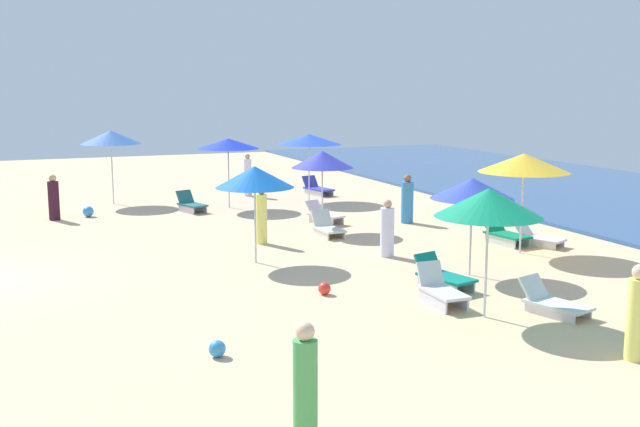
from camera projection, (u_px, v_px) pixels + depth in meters
name	position (u px, v px, depth m)	size (l,w,h in m)	color
umbrella_0	(524.00, 163.00, 19.65)	(2.38, 2.38, 2.66)	silver
lounge_chair_0_0	(538.00, 238.00, 20.93)	(1.47, 1.15, 0.62)	silver
lounge_chair_0_1	(505.00, 234.00, 21.15)	(1.56, 0.85, 0.73)	silver
umbrella_1	(309.00, 139.00, 28.77)	(2.50, 2.50, 2.58)	silver
lounge_chair_1_0	(317.00, 188.00, 30.69)	(1.60, 0.96, 0.73)	silver
umbrella_2	(322.00, 159.00, 22.76)	(1.90, 1.90, 2.47)	silver
lounge_chair_2_0	(324.00, 215.00, 24.31)	(1.44, 1.02, 0.70)	silver
lounge_chair_2_1	(327.00, 228.00, 22.30)	(1.34, 0.65, 0.72)	silver
umbrella_3	(228.00, 144.00, 27.10)	(2.24, 2.24, 2.54)	silver
lounge_chair_3_0	(191.00, 204.00, 26.52)	(1.35, 0.96, 0.72)	silver
umbrella_4	(472.00, 189.00, 17.36)	(1.96, 1.96, 2.31)	silver
lounge_chair_4_0	(443.00, 276.00, 16.52)	(1.49, 0.97, 0.70)	silver
umbrella_5	(489.00, 203.00, 14.12)	(2.05, 2.05, 2.52)	silver
lounge_chair_5_0	(553.00, 302.00, 14.67)	(1.49, 1.00, 0.66)	silver
lounge_chair_5_1	(441.00, 291.00, 15.29)	(1.33, 0.61, 0.79)	silver
umbrella_6	(255.00, 177.00, 18.60)	(1.96, 1.96, 2.45)	silver
umbrella_8	(111.00, 137.00, 27.95)	(2.24, 2.24, 2.77)	silver
beachgoer_0	(387.00, 230.00, 19.53)	(0.45, 0.45, 1.51)	white
beachgoer_1	(248.00, 176.00, 30.28)	(0.35, 0.35, 1.71)	white
beachgoer_2	(262.00, 216.00, 21.10)	(0.43, 0.43, 1.64)	#F9EE6A
beachgoer_3	(637.00, 315.00, 12.11)	(0.38, 0.38, 1.60)	#E6E66A
beachgoer_4	(305.00, 391.00, 9.05)	(0.39, 0.39, 1.65)	#4FA755
beachgoer_5	(54.00, 199.00, 24.86)	(0.50, 0.50, 1.53)	#351526
beachgoer_6	(407.00, 201.00, 24.33)	(0.41, 0.41, 1.58)	#3884C0
beach_ball_0	(217.00, 349.00, 12.35)	(0.28, 0.28, 0.28)	#358BD1
beach_ball_1	(324.00, 289.00, 16.03)	(0.27, 0.27, 0.27)	red
beach_ball_2	(88.00, 212.00, 25.53)	(0.37, 0.37, 0.37)	#3A8BE5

